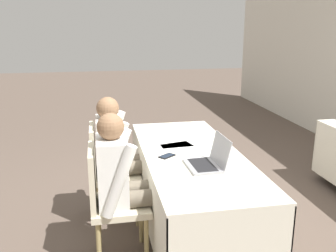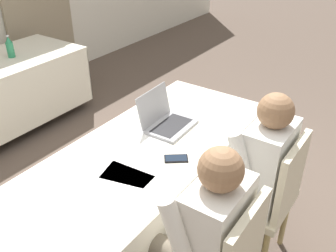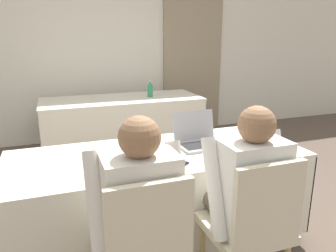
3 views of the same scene
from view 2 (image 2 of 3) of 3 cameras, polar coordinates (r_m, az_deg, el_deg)
The scene contains 11 objects.
ground_plane at distance 2.78m, azimuth -3.66°, elevation -16.37°, with size 24.00×24.00×0.00m, color brown.
conference_table_near at distance 2.40m, azimuth -4.10°, elevation -7.19°, with size 2.07×0.82×0.73m.
laptop at distance 2.53m, azimuth -0.31°, elevation 0.88°, with size 0.35×0.30×0.24m.
cell_phone at distance 2.23m, azimuth 1.24°, elevation -4.97°, with size 0.15×0.16×0.01m.
paper_beside_laptop at distance 2.14m, azimuth -5.72°, elevation -7.08°, with size 0.28×0.34×0.00m.
paper_centre_table at distance 2.10m, azimuth -6.88°, elevation -7.88°, with size 0.23×0.31×0.00m.
paper_left_edge at distance 2.42m, azimuth -3.68°, elevation -1.95°, with size 0.31×0.35×0.00m.
water_bottle at distance 4.07m, azimuth -22.95°, elevation 10.97°, with size 0.07×0.07×0.22m.
chair_near_right at distance 2.39m, azimuth 14.74°, elevation -10.04°, with size 0.44×0.44×0.92m.
person_checkered_shirt at distance 1.88m, azimuth 4.94°, elevation -15.76°, with size 0.50×0.52×1.18m.
person_white_shirt at distance 2.31m, azimuth 12.87°, elevation -6.16°, with size 0.50×0.52×1.18m.
Camera 2 is at (-1.46, -1.22, 2.03)m, focal length 40.00 mm.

